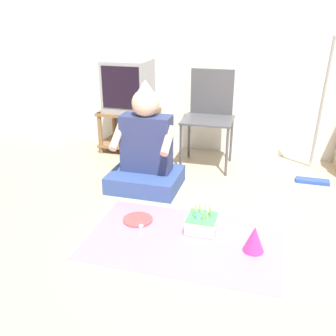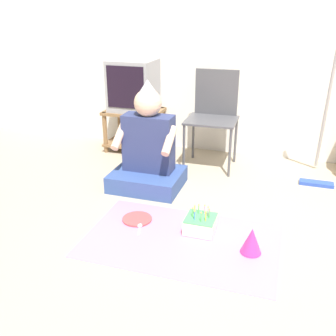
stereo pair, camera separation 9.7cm
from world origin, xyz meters
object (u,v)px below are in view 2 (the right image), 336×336
object	(u,v)px
folding_chair	(214,111)
person_seated	(148,153)
birthday_cake	(200,224)
paper_plate	(137,219)
tv	(133,85)
dust_mop	(322,141)
party_hat_blue	(252,240)

from	to	relation	value
folding_chair	person_seated	distance (m)	0.81
birthday_cake	paper_plate	xyz separation A→B (m)	(-0.47, 0.01, -0.05)
person_seated	birthday_cake	size ratio (longest dim) A/B	4.43
tv	folding_chair	world-z (taller)	tv
person_seated	tv	bearing A→B (deg)	119.07
tv	dust_mop	bearing A→B (deg)	-8.22
party_hat_blue	paper_plate	bearing A→B (deg)	169.26
tv	birthday_cake	size ratio (longest dim) A/B	2.49
folding_chair	birthday_cake	bearing A→B (deg)	-81.39
tv	paper_plate	xyz separation A→B (m)	(0.59, -1.40, -0.67)
folding_chair	person_seated	size ratio (longest dim) A/B	0.99
tv	folding_chair	xyz separation A→B (m)	(0.86, -0.16, -0.16)
dust_mop	birthday_cake	size ratio (longest dim) A/B	6.06
tv	folding_chair	bearing A→B (deg)	-10.40
birthday_cake	party_hat_blue	world-z (taller)	birthday_cake
paper_plate	birthday_cake	bearing A→B (deg)	-0.78
folding_chair	birthday_cake	world-z (taller)	folding_chair
folding_chair	birthday_cake	xyz separation A→B (m)	(0.19, -1.25, -0.46)
dust_mop	person_seated	size ratio (longest dim) A/B	1.37
folding_chair	party_hat_blue	xyz separation A→B (m)	(0.55, -1.40, -0.43)
folding_chair	paper_plate	size ratio (longest dim) A/B	4.15
birthday_cake	folding_chair	bearing A→B (deg)	98.61
tv	person_seated	size ratio (longest dim) A/B	0.56
birthday_cake	paper_plate	size ratio (longest dim) A/B	0.95
dust_mop	person_seated	distance (m)	1.48
birthday_cake	person_seated	bearing A→B (deg)	135.64
dust_mop	party_hat_blue	bearing A→B (deg)	-107.90
folding_chair	paper_plate	xyz separation A→B (m)	(-0.28, -1.24, -0.51)
tv	person_seated	world-z (taller)	tv
dust_mop	birthday_cake	bearing A→B (deg)	-124.19
folding_chair	birthday_cake	distance (m)	1.34
person_seated	paper_plate	size ratio (longest dim) A/B	4.20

